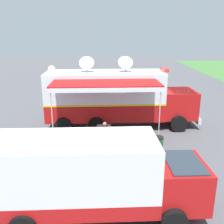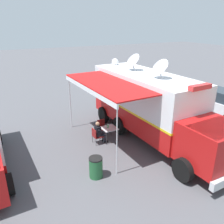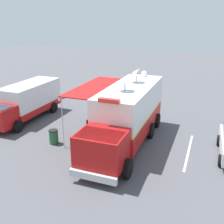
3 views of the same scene
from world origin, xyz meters
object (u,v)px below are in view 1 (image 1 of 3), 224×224
object	(u,v)px
folding_table	(104,128)
car_behind_truck	(106,91)
trash_bin	(157,145)
support_truck	(91,177)
water_bottle	(103,125)
folding_chair_at_table	(105,136)
command_truck	(117,97)
folding_chair_beside_table	(89,131)
seated_responder	(105,132)

from	to	relation	value
folding_table	car_behind_truck	size ratio (longest dim) A/B	0.19
folding_table	trash_bin	size ratio (longest dim) A/B	0.92
folding_table	trash_bin	world-z (taller)	trash_bin
folding_table	support_truck	size ratio (longest dim) A/B	0.12
water_bottle	trash_bin	distance (m)	3.35
water_bottle	support_truck	distance (m)	6.37
folding_table	water_bottle	xyz separation A→B (m)	(0.05, -0.05, 0.16)
water_bottle	folding_chair_at_table	world-z (taller)	water_bottle
command_truck	trash_bin	bearing A→B (deg)	25.16
command_truck	folding_chair_beside_table	bearing A→B (deg)	-36.05
trash_bin	water_bottle	bearing A→B (deg)	-124.72
trash_bin	car_behind_truck	xyz separation A→B (m)	(-10.50, -2.70, 0.42)
folding_chair_beside_table	trash_bin	bearing A→B (deg)	61.87
car_behind_truck	support_truck	bearing A→B (deg)	-0.89
folding_chair_at_table	water_bottle	bearing A→B (deg)	-171.63
folding_chair_at_table	seated_responder	xyz separation A→B (m)	(-0.19, -0.01, 0.14)
folding_chair_at_table	trash_bin	world-z (taller)	trash_bin
seated_responder	support_truck	world-z (taller)	support_truck
water_bottle	seated_responder	distance (m)	0.60
folding_chair_at_table	trash_bin	size ratio (longest dim) A/B	0.96
folding_table	folding_chair_beside_table	world-z (taller)	folding_chair_beside_table
water_bottle	folding_chair_beside_table	xyz separation A→B (m)	(0.01, -0.80, -0.32)
folding_chair_at_table	trash_bin	bearing A→B (deg)	66.43
folding_chair_beside_table	trash_bin	distance (m)	4.01
folding_table	seated_responder	distance (m)	0.61
water_bottle	command_truck	bearing A→B (deg)	159.79
trash_bin	car_behind_truck	bearing A→B (deg)	-165.58
folding_table	water_bottle	world-z (taller)	water_bottle
water_bottle	trash_bin	world-z (taller)	water_bottle
car_behind_truck	folding_table	bearing A→B (deg)	0.10
seated_responder	trash_bin	xyz separation A→B (m)	(1.33, 2.64, -0.20)
seated_responder	support_truck	xyz separation A→B (m)	(5.78, -0.30, 0.73)
folding_chair_at_table	folding_chair_beside_table	xyz separation A→B (m)	(-0.74, -0.91, 0.00)
car_behind_truck	seated_responder	bearing A→B (deg)	0.41
support_truck	car_behind_truck	size ratio (longest dim) A/B	1.59
command_truck	water_bottle	size ratio (longest dim) A/B	42.80
water_bottle	folding_chair_at_table	distance (m)	0.82
folding_table	trash_bin	xyz separation A→B (m)	(1.95, 2.69, -0.22)
water_bottle	trash_bin	bearing A→B (deg)	55.28
command_truck	water_bottle	distance (m)	2.60
support_truck	car_behind_truck	distance (m)	14.96
folding_chair_at_table	car_behind_truck	bearing A→B (deg)	-179.55
folding_chair_beside_table	car_behind_truck	distance (m)	8.66
command_truck	support_truck	xyz separation A→B (m)	(8.55, -1.01, -0.56)
command_truck	folding_table	xyz separation A→B (m)	(2.16, -0.76, -1.27)
water_bottle	folding_chair_at_table	xyz separation A→B (m)	(0.75, 0.11, -0.32)
seated_responder	support_truck	size ratio (longest dim) A/B	0.18
folding_chair_beside_table	car_behind_truck	world-z (taller)	car_behind_truck
command_truck	folding_chair_beside_table	size ratio (longest dim) A/B	11.02
support_truck	folding_chair_at_table	bearing A→B (deg)	176.88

